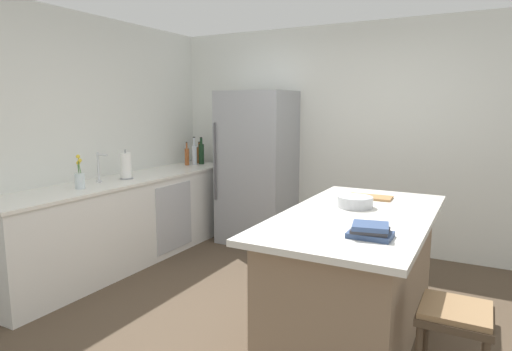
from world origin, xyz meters
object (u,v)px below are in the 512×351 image
object	(u,v)px
bar_stool	(454,328)
flower_vase	(80,179)
cutting_board	(370,197)
whiskey_bottle	(200,154)
soda_bottle	(194,154)
paper_towel_roll	(126,166)
wine_bottle	(201,153)
refrigerator	(257,168)
sink_faucet	(99,167)
cookbook_stack	(370,231)
kitchen_island	(355,275)
mixing_bowl	(355,202)
vinegar_bottle	(187,156)

from	to	relation	value
bar_stool	flower_vase	size ratio (longest dim) A/B	2.01
bar_stool	cutting_board	world-z (taller)	cutting_board
whiskey_bottle	soda_bottle	bearing A→B (deg)	-75.18
bar_stool	paper_towel_roll	distance (m)	3.44
whiskey_bottle	wine_bottle	world-z (taller)	wine_bottle
bar_stool	whiskey_bottle	distance (m)	4.17
refrigerator	wine_bottle	distance (m)	0.87
flower_vase	cutting_board	size ratio (longest dim) A/B	0.90
sink_faucet	whiskey_bottle	size ratio (longest dim) A/B	1.05
paper_towel_roll	cutting_board	size ratio (longest dim) A/B	0.88
paper_towel_roll	cookbook_stack	distance (m)	2.92
whiskey_bottle	soda_bottle	xyz separation A→B (m)	(0.05, -0.18, 0.02)
refrigerator	cookbook_stack	world-z (taller)	refrigerator
kitchen_island	flower_vase	distance (m)	2.60
paper_towel_roll	whiskey_bottle	distance (m)	1.46
sink_faucet	mixing_bowl	distance (m)	2.57
paper_towel_roll	cookbook_stack	bearing A→B (deg)	-17.93
whiskey_bottle	cutting_board	world-z (taller)	whiskey_bottle
wine_bottle	mixing_bowl	distance (m)	2.95
bar_stool	vinegar_bottle	world-z (taller)	vinegar_bottle
flower_vase	whiskey_bottle	distance (m)	2.07
flower_vase	cookbook_stack	xyz separation A→B (m)	(2.74, -0.28, -0.05)
kitchen_island	soda_bottle	size ratio (longest dim) A/B	5.24
refrigerator	soda_bottle	world-z (taller)	refrigerator
flower_vase	paper_towel_roll	world-z (taller)	flower_vase
refrigerator	paper_towel_roll	bearing A→B (deg)	-123.08
flower_vase	cutting_board	xyz separation A→B (m)	(2.48, 0.80, -0.08)
flower_vase	mixing_bowl	world-z (taller)	flower_vase
paper_towel_roll	cutting_board	xyz separation A→B (m)	(2.51, 0.19, -0.12)
vinegar_bottle	refrigerator	bearing A→B (deg)	8.03
sink_faucet	cutting_board	world-z (taller)	sink_faucet
flower_vase	mixing_bowl	distance (m)	2.50
sink_faucet	paper_towel_roll	distance (m)	0.30
refrigerator	paper_towel_roll	world-z (taller)	refrigerator
sink_faucet	wine_bottle	bearing A→B (deg)	87.61
refrigerator	vinegar_bottle	bearing A→B (deg)	-171.97
whiskey_bottle	refrigerator	bearing A→B (deg)	-8.12
refrigerator	cutting_board	size ratio (longest dim) A/B	5.22
sink_faucet	cookbook_stack	size ratio (longest dim) A/B	1.23
paper_towel_roll	mixing_bowl	size ratio (longest dim) A/B	1.19
flower_vase	vinegar_bottle	size ratio (longest dim) A/B	1.05
soda_bottle	refrigerator	bearing A→B (deg)	3.02
mixing_bowl	cookbook_stack	bearing A→B (deg)	-68.00
paper_towel_roll	wine_bottle	world-z (taller)	wine_bottle
vinegar_bottle	cookbook_stack	size ratio (longest dim) A/B	1.24
sink_faucet	bar_stool	bearing A→B (deg)	-11.90
refrigerator	whiskey_bottle	bearing A→B (deg)	171.88
bar_stool	wine_bottle	size ratio (longest dim) A/B	1.80
whiskey_bottle	cookbook_stack	bearing A→B (deg)	-39.29
vinegar_bottle	mixing_bowl	world-z (taller)	vinegar_bottle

